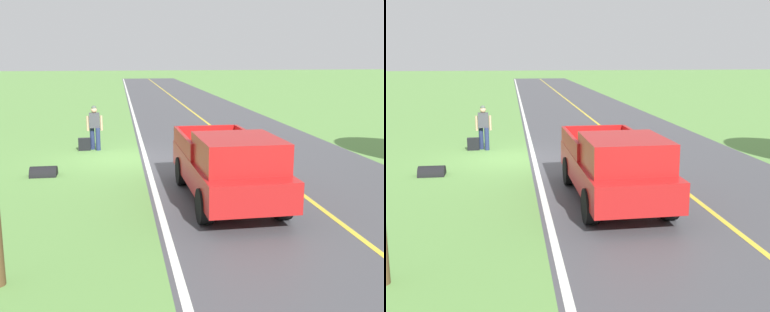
# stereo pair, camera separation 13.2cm
# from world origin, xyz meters

# --- Properties ---
(ground_plane) EXTENTS (200.00, 200.00, 0.00)m
(ground_plane) POSITION_xyz_m (0.00, 0.00, 0.00)
(ground_plane) COLOR #609347
(road_surface) EXTENTS (8.15, 120.00, 0.00)m
(road_surface) POSITION_xyz_m (-4.79, 0.00, 0.00)
(road_surface) COLOR #47474C
(road_surface) RESTS_ON ground
(lane_edge_line) EXTENTS (0.16, 117.60, 0.00)m
(lane_edge_line) POSITION_xyz_m (-0.90, 0.00, 0.01)
(lane_edge_line) COLOR silver
(lane_edge_line) RESTS_ON ground
(lane_centre_line) EXTENTS (0.14, 117.60, 0.00)m
(lane_centre_line) POSITION_xyz_m (-4.79, 0.00, 0.01)
(lane_centre_line) COLOR gold
(lane_centre_line) RESTS_ON ground
(hitchhiker_walking) EXTENTS (0.62, 0.51, 1.75)m
(hitchhiker_walking) POSITION_xyz_m (0.96, -1.86, 0.98)
(hitchhiker_walking) COLOR navy
(hitchhiker_walking) RESTS_ON ground
(suitcase_carried) EXTENTS (0.47, 0.22, 0.49)m
(suitcase_carried) POSITION_xyz_m (1.38, -1.76, 0.25)
(suitcase_carried) COLOR black
(suitcase_carried) RESTS_ON ground
(pickup_truck_passing) EXTENTS (2.17, 5.44, 1.82)m
(pickup_truck_passing) POSITION_xyz_m (-2.67, 5.66, 0.97)
(pickup_truck_passing) COLOR #B21919
(pickup_truck_passing) RESTS_ON ground
(drainage_culvert) EXTENTS (0.80, 0.60, 0.60)m
(drainage_culvert) POSITION_xyz_m (2.37, 2.14, 0.00)
(drainage_culvert) COLOR black
(drainage_culvert) RESTS_ON ground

